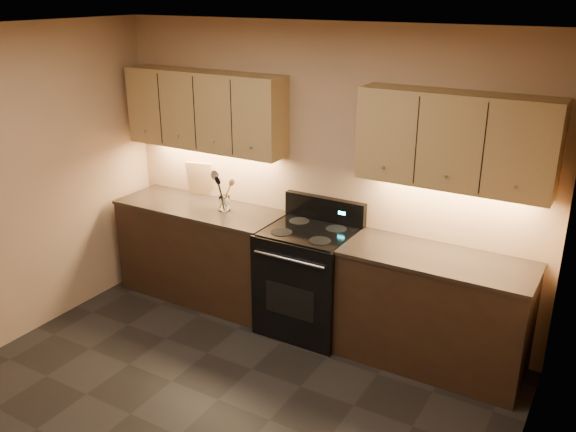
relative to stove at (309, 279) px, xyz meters
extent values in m
plane|color=silver|center=(-0.08, -1.68, 2.12)|extent=(4.00, 4.00, 0.00)
cube|color=tan|center=(-0.08, 0.32, 0.82)|extent=(4.00, 0.04, 2.60)
cube|color=tan|center=(1.92, -1.68, 0.82)|extent=(0.04, 4.00, 2.60)
cube|color=black|center=(-1.18, 0.02, -0.03)|extent=(1.60, 0.60, 0.90)
cube|color=#3A2E25|center=(-1.18, 0.02, 0.44)|extent=(1.62, 0.62, 0.03)
cube|color=black|center=(1.10, 0.02, -0.03)|extent=(1.44, 0.60, 0.90)
cube|color=#3A2E25|center=(1.10, 0.02, 0.44)|extent=(1.46, 0.62, 0.03)
cube|color=black|center=(0.00, -0.01, -0.02)|extent=(0.76, 0.65, 0.92)
cube|color=black|center=(0.00, -0.01, 0.45)|extent=(0.70, 0.60, 0.01)
cube|color=black|center=(0.00, 0.28, 0.55)|extent=(0.76, 0.07, 0.22)
cube|color=#19E5F2|center=(0.18, 0.24, 0.56)|extent=(0.06, 0.00, 0.03)
cylinder|color=silver|center=(0.00, -0.35, 0.32)|extent=(0.65, 0.02, 0.02)
cube|color=black|center=(0.00, -0.33, -0.07)|extent=(0.46, 0.00, 0.28)
cylinder|color=black|center=(-0.18, -0.16, 0.45)|extent=(0.18, 0.18, 0.00)
cylinder|color=black|center=(0.18, -0.16, 0.45)|extent=(0.18, 0.18, 0.00)
cylinder|color=black|center=(-0.18, 0.14, 0.45)|extent=(0.18, 0.18, 0.00)
cylinder|color=black|center=(0.18, 0.14, 0.45)|extent=(0.18, 0.18, 0.00)
cube|color=tan|center=(-1.18, 0.17, 1.32)|extent=(1.60, 0.30, 0.70)
cube|color=tan|center=(1.10, 0.17, 1.32)|extent=(1.44, 0.30, 0.70)
cube|color=#B2B5BA|center=(-1.38, 0.31, 0.64)|extent=(0.08, 0.01, 0.12)
cylinder|color=white|center=(-0.91, 0.04, 0.52)|extent=(0.12, 0.12, 0.14)
cylinder|color=white|center=(-0.91, 0.04, 0.46)|extent=(0.11, 0.11, 0.02)
cube|color=tan|center=(-1.36, 0.28, 0.62)|extent=(0.28, 0.14, 0.34)
camera|label=1|loc=(2.24, -4.18, 2.37)|focal=38.00mm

